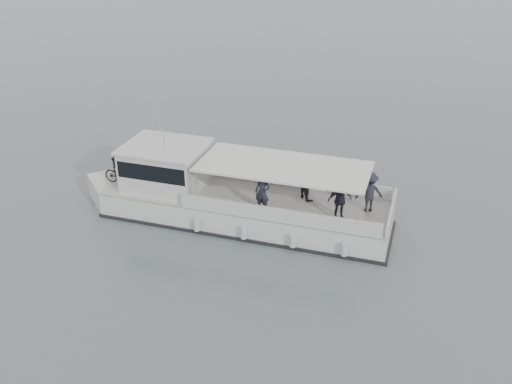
% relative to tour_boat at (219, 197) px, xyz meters
% --- Properties ---
extents(ground, '(1400.00, 1400.00, 0.00)m').
position_rel_tour_boat_xyz_m(ground, '(0.61, 1.27, -1.05)').
color(ground, '#545E62').
rests_on(ground, ground).
extents(tour_boat, '(15.32, 4.06, 6.41)m').
position_rel_tour_boat_xyz_m(tour_boat, '(0.00, 0.00, 0.00)').
color(tour_boat, silver).
rests_on(tour_boat, ground).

